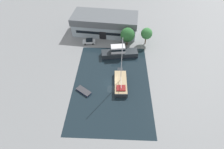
{
  "coord_description": "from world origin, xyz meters",
  "views": [
    {
      "loc": [
        1.34,
        -31.54,
        35.99
      ],
      "look_at": [
        0.0,
        2.36,
        1.0
      ],
      "focal_mm": 28.0,
      "sensor_mm": 36.0,
      "label": 1
    }
  ],
  "objects_px": {
    "warehouse_building": "(105,24)",
    "parked_car": "(89,41)",
    "motor_cruiser": "(119,52)",
    "sailboat_moored": "(121,83)",
    "quay_tree_near_building": "(128,35)",
    "small_dinghy": "(84,91)",
    "quay_tree_by_water": "(147,34)"
  },
  "relations": [
    {
      "from": "warehouse_building",
      "to": "small_dinghy",
      "type": "bearing_deg",
      "value": -91.59
    },
    {
      "from": "warehouse_building",
      "to": "sailboat_moored",
      "type": "bearing_deg",
      "value": -71.65
    },
    {
      "from": "warehouse_building",
      "to": "sailboat_moored",
      "type": "distance_m",
      "value": 27.05
    },
    {
      "from": "sailboat_moored",
      "to": "small_dinghy",
      "type": "relative_size",
      "value": 3.35
    },
    {
      "from": "warehouse_building",
      "to": "parked_car",
      "type": "distance_m",
      "value": 9.61
    },
    {
      "from": "quay_tree_near_building",
      "to": "parked_car",
      "type": "bearing_deg",
      "value": 177.88
    },
    {
      "from": "quay_tree_near_building",
      "to": "parked_car",
      "type": "relative_size",
      "value": 1.44
    },
    {
      "from": "sailboat_moored",
      "to": "small_dinghy",
      "type": "bearing_deg",
      "value": -165.41
    },
    {
      "from": "small_dinghy",
      "to": "motor_cruiser",
      "type": "bearing_deg",
      "value": 4.34
    },
    {
      "from": "warehouse_building",
      "to": "motor_cruiser",
      "type": "bearing_deg",
      "value": -63.55
    },
    {
      "from": "sailboat_moored",
      "to": "parked_car",
      "type": "bearing_deg",
      "value": 118.7
    },
    {
      "from": "parked_car",
      "to": "small_dinghy",
      "type": "height_order",
      "value": "parked_car"
    },
    {
      "from": "quay_tree_near_building",
      "to": "small_dinghy",
      "type": "xyz_separation_m",
      "value": [
        -11.67,
        -20.84,
        -3.83
      ]
    },
    {
      "from": "motor_cruiser",
      "to": "small_dinghy",
      "type": "height_order",
      "value": "motor_cruiser"
    },
    {
      "from": "small_dinghy",
      "to": "parked_car",
      "type": "bearing_deg",
      "value": 38.83
    },
    {
      "from": "quay_tree_near_building",
      "to": "sailboat_moored",
      "type": "bearing_deg",
      "value": -96.51
    },
    {
      "from": "quay_tree_by_water",
      "to": "motor_cruiser",
      "type": "relative_size",
      "value": 0.5
    },
    {
      "from": "quay_tree_near_building",
      "to": "motor_cruiser",
      "type": "relative_size",
      "value": 0.54
    },
    {
      "from": "quay_tree_by_water",
      "to": "sailboat_moored",
      "type": "bearing_deg",
      "value": -113.64
    },
    {
      "from": "sailboat_moored",
      "to": "motor_cruiser",
      "type": "relative_size",
      "value": 1.25
    },
    {
      "from": "quay_tree_by_water",
      "to": "parked_car",
      "type": "relative_size",
      "value": 1.32
    },
    {
      "from": "warehouse_building",
      "to": "parked_car",
      "type": "xyz_separation_m",
      "value": [
        -5.03,
        -7.82,
        -2.45
      ]
    },
    {
      "from": "warehouse_building",
      "to": "quay_tree_near_building",
      "type": "relative_size",
      "value": 3.75
    },
    {
      "from": "sailboat_moored",
      "to": "small_dinghy",
      "type": "xyz_separation_m",
      "value": [
        -9.62,
        -2.87,
        -0.54
      ]
    },
    {
      "from": "quay_tree_near_building",
      "to": "motor_cruiser",
      "type": "distance_m",
      "value": 6.89
    },
    {
      "from": "parked_car",
      "to": "motor_cruiser",
      "type": "relative_size",
      "value": 0.38
    },
    {
      "from": "small_dinghy",
      "to": "warehouse_building",
      "type": "bearing_deg",
      "value": 28.01
    },
    {
      "from": "quay_tree_near_building",
      "to": "warehouse_building",
      "type": "bearing_deg",
      "value": 133.89
    },
    {
      "from": "parked_car",
      "to": "sailboat_moored",
      "type": "xyz_separation_m",
      "value": [
        10.96,
        -18.46,
        -0.07
      ]
    },
    {
      "from": "motor_cruiser",
      "to": "small_dinghy",
      "type": "xyz_separation_m",
      "value": [
        -9.03,
        -15.09,
        -1.11
      ]
    },
    {
      "from": "warehouse_building",
      "to": "parked_car",
      "type": "height_order",
      "value": "warehouse_building"
    },
    {
      "from": "warehouse_building",
      "to": "motor_cruiser",
      "type": "distance_m",
      "value": 15.15
    }
  ]
}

